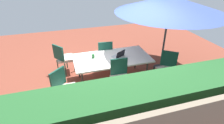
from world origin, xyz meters
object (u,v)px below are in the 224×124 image
(chair_northeast, at_px, (64,88))
(laptop, at_px, (119,55))
(chair_northwest, at_px, (168,68))
(chair_southeast, at_px, (63,57))
(cup, at_px, (93,56))
(dining_table, at_px, (112,59))
(chair_north, at_px, (120,76))
(patio_umbrella, at_px, (170,4))
(chair_south, at_px, (105,53))

(chair_northeast, bearing_deg, laptop, -18.00)
(chair_northwest, height_order, chair_southeast, same)
(chair_northeast, xyz_separation_m, laptop, (-1.57, -0.75, 0.23))
(chair_northwest, height_order, cup, chair_northwest)
(dining_table, xyz_separation_m, cup, (0.51, -0.12, 0.10))
(chair_north, bearing_deg, patio_umbrella, 29.25)
(dining_table, distance_m, patio_umbrella, 2.17)
(chair_northeast, distance_m, chair_north, 1.39)
(chair_northwest, relative_size, cup, 8.47)
(chair_northeast, height_order, chair_southeast, same)
(chair_south, bearing_deg, dining_table, 98.58)
(chair_south, xyz_separation_m, cup, (0.48, 0.57, 0.24))
(chair_south, bearing_deg, chair_north, 97.57)
(chair_southeast, bearing_deg, laptop, -154.62)
(chair_northeast, xyz_separation_m, chair_north, (-1.39, -0.06, 0.00))
(chair_south, distance_m, chair_north, 1.40)
(patio_umbrella, bearing_deg, laptop, 4.79)
(patio_umbrella, height_order, chair_north, patio_umbrella)
(dining_table, height_order, cup, cup)
(chair_southeast, xyz_separation_m, laptop, (-1.51, 0.79, 0.23))
(chair_south, height_order, chair_northeast, same)
(chair_northwest, bearing_deg, dining_table, -169.88)
(chair_southeast, height_order, laptop, chair_southeast)
(dining_table, height_order, chair_north, chair_north)
(dining_table, xyz_separation_m, chair_north, (-0.01, 0.71, -0.13))
(dining_table, bearing_deg, patio_umbrella, -176.55)
(chair_northwest, relative_size, laptop, 2.46)
(chair_north, bearing_deg, cup, 125.04)
(chair_south, distance_m, laptop, 0.78)
(patio_umbrella, xyz_separation_m, chair_south, (1.71, -0.59, -1.51))
(cup, bearing_deg, chair_northwest, 156.92)
(cup, bearing_deg, chair_southeast, -39.04)
(dining_table, bearing_deg, chair_north, 90.49)
(chair_south, height_order, chair_southeast, same)
(dining_table, relative_size, chair_north, 2.17)
(chair_south, xyz_separation_m, chair_north, (-0.04, 1.40, 0.00))
(chair_northwest, xyz_separation_m, chair_southeast, (2.68, -1.45, 0.00))
(chair_south, xyz_separation_m, chair_northeast, (1.35, 1.47, 0.00))
(patio_umbrella, distance_m, chair_north, 2.40)
(chair_southeast, bearing_deg, patio_umbrella, -139.45)
(chair_northwest, height_order, laptop, chair_northwest)
(patio_umbrella, relative_size, laptop, 7.63)
(chair_northeast, xyz_separation_m, chair_northwest, (-2.75, -0.09, 0.00))
(patio_umbrella, bearing_deg, cup, -0.42)
(chair_northwest, bearing_deg, chair_southeast, -171.85)
(patio_umbrella, bearing_deg, chair_south, -19.07)
(chair_north, xyz_separation_m, laptop, (-0.19, -0.69, 0.23))
(chair_northeast, distance_m, chair_southeast, 1.55)
(dining_table, bearing_deg, chair_northeast, 29.34)
(chair_northwest, bearing_deg, patio_umbrella, 105.47)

